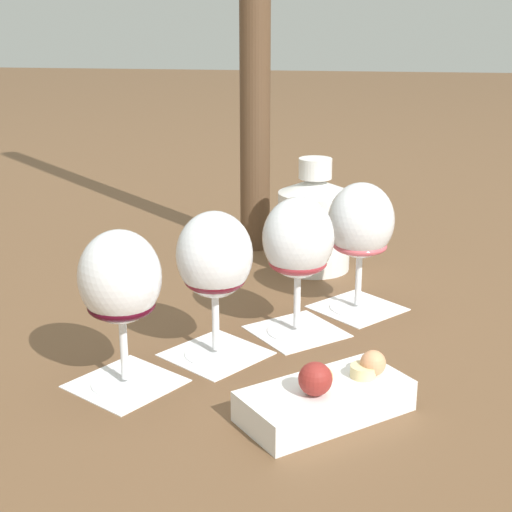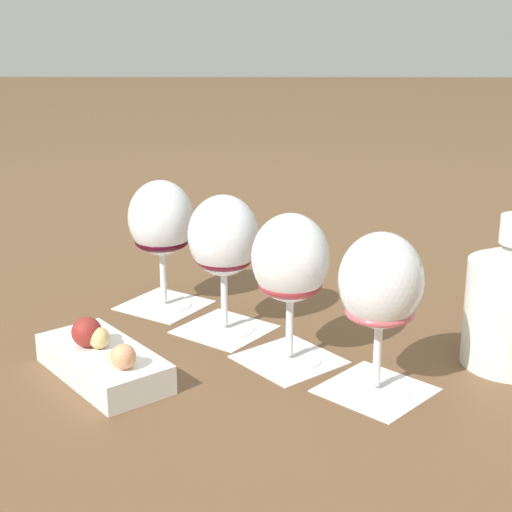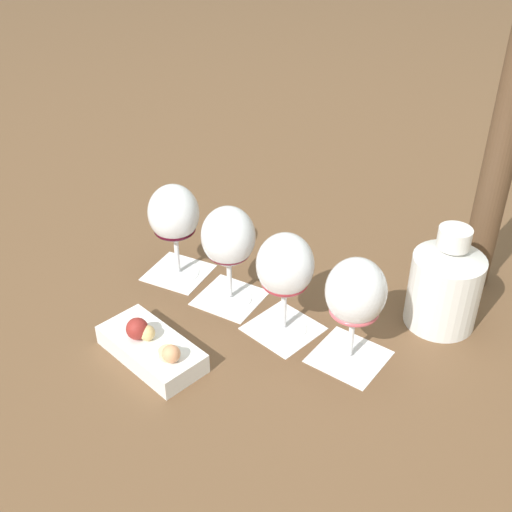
# 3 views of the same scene
# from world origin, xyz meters

# --- Properties ---
(ground_plane) EXTENTS (8.00, 8.00, 0.00)m
(ground_plane) POSITION_xyz_m (0.00, 0.00, 0.00)
(ground_plane) COLOR brown
(tasting_card_0) EXTENTS (0.14, 0.14, 0.00)m
(tasting_card_0) POSITION_xyz_m (-0.13, 0.12, 0.00)
(tasting_card_0) COLOR white
(tasting_card_0) RESTS_ON ground_plane
(tasting_card_1) EXTENTS (0.14, 0.14, 0.00)m
(tasting_card_1) POSITION_xyz_m (-0.04, 0.05, 0.00)
(tasting_card_1) COLOR white
(tasting_card_1) RESTS_ON ground_plane
(tasting_card_2) EXTENTS (0.14, 0.14, 0.00)m
(tasting_card_2) POSITION_xyz_m (0.04, -0.04, 0.00)
(tasting_card_2) COLOR white
(tasting_card_2) RESTS_ON ground_plane
(tasting_card_3) EXTENTS (0.14, 0.14, 0.00)m
(tasting_card_3) POSITION_xyz_m (0.13, -0.13, 0.00)
(tasting_card_3) COLOR white
(tasting_card_3) RESTS_ON ground_plane
(wine_glass_0) EXTENTS (0.09, 0.09, 0.17)m
(wine_glass_0) POSITION_xyz_m (-0.13, 0.12, 0.12)
(wine_glass_0) COLOR white
(wine_glass_0) RESTS_ON tasting_card_0
(wine_glass_1) EXTENTS (0.09, 0.09, 0.17)m
(wine_glass_1) POSITION_xyz_m (-0.04, 0.05, 0.12)
(wine_glass_1) COLOR white
(wine_glass_1) RESTS_ON tasting_card_1
(wine_glass_2) EXTENTS (0.09, 0.09, 0.17)m
(wine_glass_2) POSITION_xyz_m (0.04, -0.04, 0.12)
(wine_glass_2) COLOR white
(wine_glass_2) RESTS_ON tasting_card_2
(wine_glass_3) EXTENTS (0.09, 0.09, 0.17)m
(wine_glass_3) POSITION_xyz_m (0.13, -0.13, 0.12)
(wine_glass_3) COLOR white
(wine_glass_3) RESTS_ON tasting_card_3
(snack_dish) EXTENTS (0.17, 0.18, 0.07)m
(snack_dish) POSITION_xyz_m (0.17, 0.09, 0.02)
(snack_dish) COLOR white
(snack_dish) RESTS_ON ground_plane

